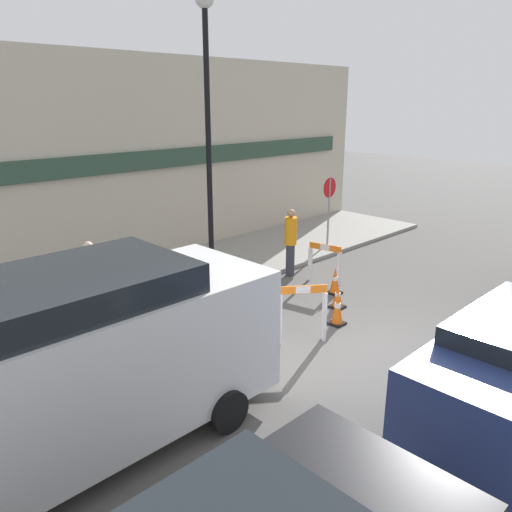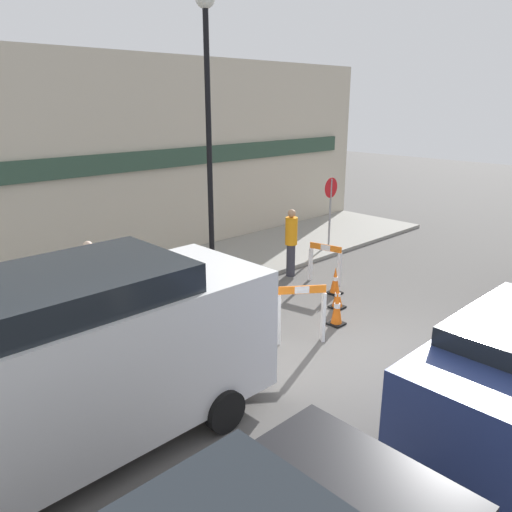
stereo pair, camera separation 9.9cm
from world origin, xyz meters
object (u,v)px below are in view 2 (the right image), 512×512
object	(u,v)px
stop_sign	(331,200)
work_van	(66,360)
streetlamp_post	(208,105)
person_worker	(291,240)
person_pedestrian	(91,278)

from	to	relation	value
stop_sign	work_van	world-z (taller)	work_van
streetlamp_post	person_worker	world-z (taller)	streetlamp_post
person_pedestrian	stop_sign	bearing A→B (deg)	156.59
stop_sign	work_van	bearing A→B (deg)	17.86
streetlamp_post	person_worker	xyz separation A→B (m)	(1.61, -1.19, -3.28)
person_worker	work_van	size ratio (longest dim) A/B	0.32
work_van	stop_sign	bearing A→B (deg)	20.29
person_worker	person_pedestrian	world-z (taller)	person_worker
streetlamp_post	work_van	distance (m)	7.23
streetlamp_post	stop_sign	xyz separation A→B (m)	(4.33, -0.28, -2.75)
stop_sign	person_pedestrian	distance (m)	7.74
stop_sign	person_worker	size ratio (longest dim) A/B	1.17
stop_sign	person_pedestrian	world-z (taller)	stop_sign
work_van	streetlamp_post	bearing A→B (deg)	35.77
person_worker	person_pedestrian	bearing A→B (deg)	-38.83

